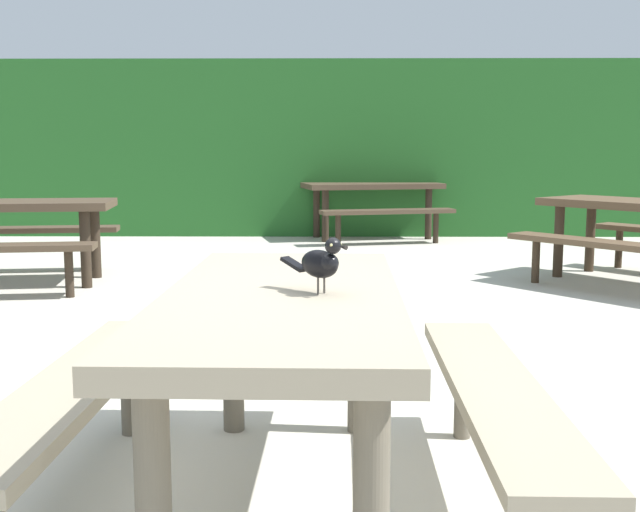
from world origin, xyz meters
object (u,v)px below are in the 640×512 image
object	(u,v)px
picnic_table_foreground	(283,345)
bird_grackle	(322,262)
picnic_table_far_centre	(8,222)
picnic_table_mid_left	(372,197)

from	to	relation	value
picnic_table_foreground	bird_grackle	distance (m)	0.32
bird_grackle	picnic_table_far_centre	xyz separation A→B (m)	(-2.80, 4.34, -0.29)
picnic_table_foreground	picnic_table_mid_left	size ratio (longest dim) A/B	0.89
bird_grackle	picnic_table_mid_left	distance (m)	7.95
picnic_table_mid_left	picnic_table_foreground	bearing A→B (deg)	-95.40
picnic_table_foreground	bird_grackle	xyz separation A→B (m)	(0.13, -0.06, 0.29)
bird_grackle	picnic_table_far_centre	size ratio (longest dim) A/B	0.11
picnic_table_mid_left	bird_grackle	bearing A→B (deg)	-94.43
picnic_table_mid_left	picnic_table_far_centre	world-z (taller)	same
picnic_table_far_centre	picnic_table_foreground	bearing A→B (deg)	-58.03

